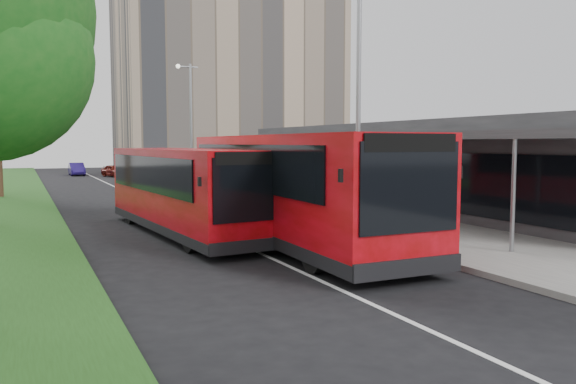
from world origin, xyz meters
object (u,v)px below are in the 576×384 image
at_px(lamp_post_far, 190,117).
at_px(car_near, 115,171).
at_px(bus_main, 293,189).
at_px(bollard, 231,183).
at_px(lamp_post_near, 356,92).
at_px(bus_second, 185,190).
at_px(car_far, 77,169).
at_px(litter_bin, 300,197).

relative_size(lamp_post_far, car_near, 2.39).
xyz_separation_m(bus_main, bollard, (3.70, 15.75, -0.97)).
bearing_deg(bollard, lamp_post_near, -93.99).
relative_size(lamp_post_far, bus_second, 0.78).
relative_size(lamp_post_far, bollard, 7.07).
relative_size(lamp_post_near, lamp_post_far, 1.00).
distance_m(lamp_post_far, bus_second, 18.38).
relative_size(bus_second, bollard, 9.09).
bearing_deg(bollard, bus_second, -116.14).
distance_m(lamp_post_far, car_far, 21.81).
bearing_deg(lamp_post_near, bus_second, 152.56).
relative_size(lamp_post_far, bus_main, 0.69).
bearing_deg(bus_second, car_near, 80.97).
height_order(bus_second, bollard, bus_second).
bearing_deg(litter_bin, lamp_post_near, -102.68).
height_order(bus_main, bus_second, bus_main).
xyz_separation_m(lamp_post_near, lamp_post_far, (0.00, 20.00, 0.00)).
xyz_separation_m(bus_second, litter_bin, (6.71, 4.70, -0.90)).
height_order(bus_main, car_far, bus_main).
distance_m(bus_second, litter_bin, 8.24).
xyz_separation_m(lamp_post_near, bollard, (1.05, 15.10, -4.00)).
relative_size(lamp_post_far, car_far, 2.20).
bearing_deg(lamp_post_far, lamp_post_near, -90.00).
bearing_deg(car_far, car_near, -54.81).
height_order(lamp_post_near, car_far, lamp_post_near).
bearing_deg(car_near, bus_second, -113.60).
bearing_deg(bus_second, bollard, 59.44).
xyz_separation_m(lamp_post_far, bollard, (1.05, -4.90, -4.00)).
bearing_deg(litter_bin, bus_main, -118.25).
relative_size(lamp_post_near, litter_bin, 9.46).
xyz_separation_m(lamp_post_far, car_near, (-2.32, 16.71, -4.15)).
relative_size(litter_bin, bollard, 0.75).
distance_m(bus_main, bollard, 16.21).
bearing_deg(lamp_post_far, bus_second, -106.26).
height_order(litter_bin, car_far, car_far).
xyz_separation_m(bus_main, car_far, (-2.59, 41.43, -1.09)).
bearing_deg(car_far, lamp_post_near, -83.09).
distance_m(litter_bin, car_far, 34.14).
relative_size(bus_main, car_near, 3.48).
bearing_deg(litter_bin, car_far, 101.62).
xyz_separation_m(bus_second, car_near, (2.74, 34.08, -0.90)).
bearing_deg(car_far, bollard, -76.65).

